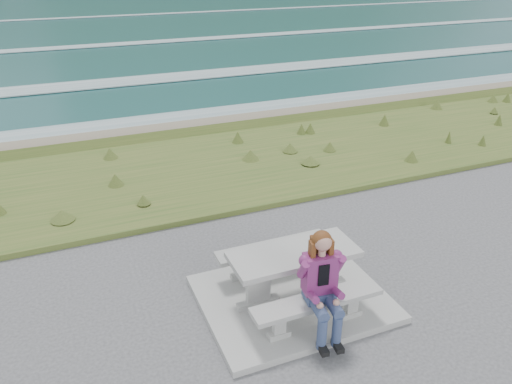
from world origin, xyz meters
TOP-DOWN VIEW (x-y plane):
  - concrete_slab at (0.00, 0.00)m, footprint 2.60×2.10m
  - picnic_table at (0.00, 0.00)m, footprint 1.80×0.75m
  - bench_landward at (0.00, -0.70)m, footprint 1.80×0.35m
  - bench_seaward at (0.00, 0.70)m, footprint 1.80×0.35m
  - grass_verge at (0.00, 5.00)m, footprint 160.00×4.50m
  - shore_drop at (0.00, 7.90)m, footprint 160.00×0.80m
  - ocean at (0.00, 25.09)m, footprint 1600.00×1600.00m
  - seated_woman at (-0.00, -0.84)m, footprint 0.49×0.76m

SIDE VIEW (x-z plane):
  - ocean at x=0.00m, z-range -1.79..-1.70m
  - grass_verge at x=0.00m, z-range -0.11..0.11m
  - shore_drop at x=0.00m, z-range -1.10..1.10m
  - concrete_slab at x=0.00m, z-range 0.00..0.10m
  - bench_landward at x=0.00m, z-range 0.22..0.67m
  - bench_seaward at x=0.00m, z-range 0.22..0.67m
  - seated_woman at x=0.00m, z-range -0.09..1.35m
  - picnic_table at x=0.00m, z-range 0.31..1.06m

